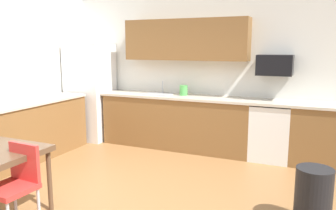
{
  "coord_description": "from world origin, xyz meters",
  "views": [
    {
      "loc": [
        1.82,
        -3.14,
        1.78
      ],
      "look_at": [
        0.0,
        1.0,
        1.0
      ],
      "focal_mm": 36.18,
      "sensor_mm": 36.0,
      "label": 1
    }
  ],
  "objects_px": {
    "refrigerator": "(91,92)",
    "chair_near_table": "(16,181)",
    "microwave": "(275,65)",
    "kettle": "(184,91)",
    "oven_range": "(271,131)",
    "trash_bin": "(313,197)"
  },
  "relations": [
    {
      "from": "refrigerator",
      "to": "kettle",
      "type": "height_order",
      "value": "refrigerator"
    },
    {
      "from": "microwave",
      "to": "refrigerator",
      "type": "bearing_deg",
      "value": -176.96
    },
    {
      "from": "oven_range",
      "to": "kettle",
      "type": "bearing_deg",
      "value": 178.1
    },
    {
      "from": "refrigerator",
      "to": "kettle",
      "type": "relative_size",
      "value": 9.12
    },
    {
      "from": "refrigerator",
      "to": "chair_near_table",
      "type": "distance_m",
      "value": 3.45
    },
    {
      "from": "oven_range",
      "to": "chair_near_table",
      "type": "xyz_separation_m",
      "value": [
        -1.98,
        -3.2,
        0.05
      ]
    },
    {
      "from": "kettle",
      "to": "oven_range",
      "type": "bearing_deg",
      "value": -1.9
    },
    {
      "from": "microwave",
      "to": "chair_near_table",
      "type": "distance_m",
      "value": 3.97
    },
    {
      "from": "oven_range",
      "to": "chair_near_table",
      "type": "relative_size",
      "value": 1.07
    },
    {
      "from": "oven_range",
      "to": "microwave",
      "type": "bearing_deg",
      "value": 90.0
    },
    {
      "from": "microwave",
      "to": "chair_near_table",
      "type": "bearing_deg",
      "value": -120.9
    },
    {
      "from": "chair_near_table",
      "to": "kettle",
      "type": "relative_size",
      "value": 4.25
    },
    {
      "from": "chair_near_table",
      "to": "refrigerator",
      "type": "bearing_deg",
      "value": 114.39
    },
    {
      "from": "refrigerator",
      "to": "oven_range",
      "type": "height_order",
      "value": "refrigerator"
    },
    {
      "from": "trash_bin",
      "to": "oven_range",
      "type": "bearing_deg",
      "value": 108.65
    },
    {
      "from": "oven_range",
      "to": "trash_bin",
      "type": "height_order",
      "value": "oven_range"
    },
    {
      "from": "chair_near_table",
      "to": "trash_bin",
      "type": "relative_size",
      "value": 1.42
    },
    {
      "from": "kettle",
      "to": "chair_near_table",
      "type": "bearing_deg",
      "value": -98.2
    },
    {
      "from": "refrigerator",
      "to": "microwave",
      "type": "xyz_separation_m",
      "value": [
        3.39,
        0.18,
        0.58
      ]
    },
    {
      "from": "kettle",
      "to": "refrigerator",
      "type": "bearing_deg",
      "value": -176.05
    },
    {
      "from": "oven_range",
      "to": "refrigerator",
      "type": "bearing_deg",
      "value": -178.65
    },
    {
      "from": "kettle",
      "to": "trash_bin",
      "type": "bearing_deg",
      "value": -42.79
    }
  ]
}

